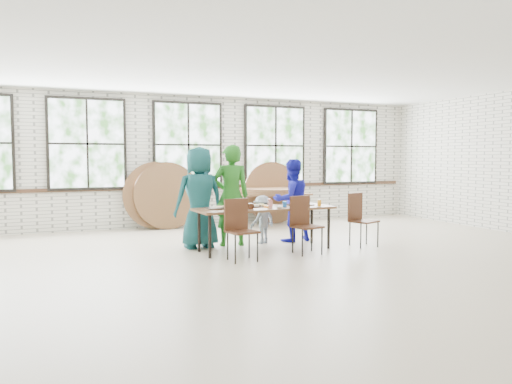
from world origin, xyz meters
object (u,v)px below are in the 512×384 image
dining_table (265,210)px  storage_table (271,196)px  chair_near_left (239,224)px  chair_near_right (303,220)px

dining_table → storage_table: same height
dining_table → chair_near_left: size_ratio=2.56×
chair_near_right → storage_table: 3.51m
dining_table → chair_near_right: 0.70m
dining_table → chair_near_right: bearing=-47.6°
chair_near_left → chair_near_right: size_ratio=1.00×
dining_table → chair_near_left: 0.93m
dining_table → storage_table: (1.44, 2.90, -0.00)m
chair_near_left → chair_near_right: 1.19m
chair_near_right → storage_table: size_ratio=0.52×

